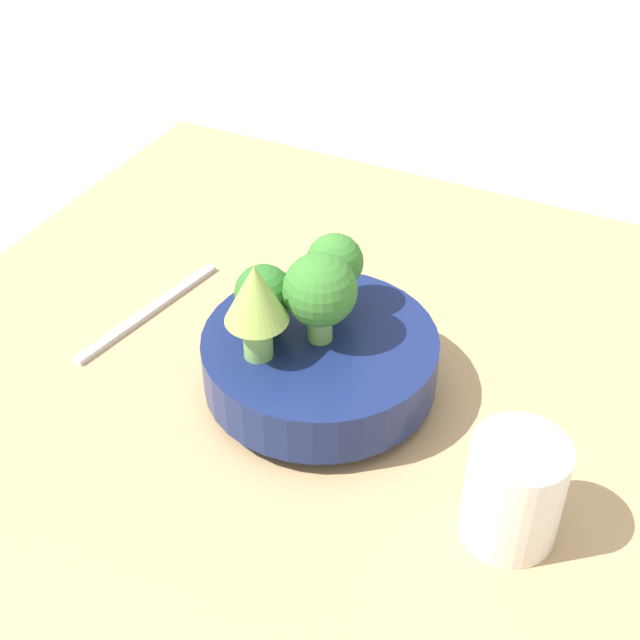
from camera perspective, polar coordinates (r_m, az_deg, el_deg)
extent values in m
plane|color=beige|center=(0.82, -2.59, -7.12)|extent=(6.00, 6.00, 0.00)
cube|color=tan|center=(0.81, -2.62, -6.30)|extent=(0.89, 0.78, 0.03)
cylinder|color=navy|center=(0.81, 0.00, -4.16)|extent=(0.09, 0.09, 0.01)
cylinder|color=navy|center=(0.78, 0.00, -2.51)|extent=(0.21, 0.21, 0.05)
cylinder|color=#7AB256|center=(0.76, 0.00, -0.30)|extent=(0.02, 0.02, 0.03)
sphere|color=#387A2D|center=(0.74, 0.00, 1.96)|extent=(0.06, 0.06, 0.06)
cylinder|color=#609347|center=(0.77, -3.55, 0.07)|extent=(0.03, 0.03, 0.02)
sphere|color=#2D6B28|center=(0.76, -3.63, 1.73)|extent=(0.05, 0.05, 0.05)
cylinder|color=#7AB256|center=(0.80, 0.92, 1.78)|extent=(0.02, 0.02, 0.03)
sphere|color=#387A2D|center=(0.78, 0.95, 3.74)|extent=(0.05, 0.05, 0.05)
cylinder|color=#7AB256|center=(0.74, -4.00, -1.13)|extent=(0.02, 0.02, 0.04)
cone|color=#93B751|center=(0.71, -4.16, 1.71)|extent=(0.05, 0.05, 0.05)
cylinder|color=silver|center=(0.68, 12.30, -10.62)|extent=(0.07, 0.07, 0.09)
cube|color=silver|center=(0.91, -10.87, 0.54)|extent=(0.19, 0.04, 0.01)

